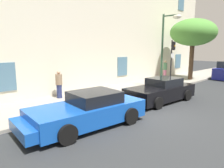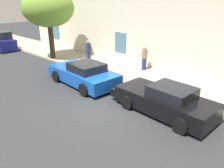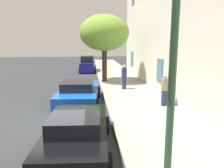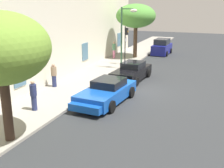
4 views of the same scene
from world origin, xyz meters
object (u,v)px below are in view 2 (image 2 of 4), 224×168
object	(u,v)px
sportscar_red_lead	(82,74)
hatchback_distant	(2,42)
pedestrian_admiring	(88,51)
tree_near_kerb	(48,8)
pedestrian_bystander	(144,58)
sportscar_yellow_flank	(161,100)

from	to	relation	value
sportscar_red_lead	hatchback_distant	size ratio (longest dim) A/B	1.43
pedestrian_admiring	tree_near_kerb	bearing A→B (deg)	-161.24
hatchback_distant	pedestrian_bystander	size ratio (longest dim) A/B	2.19
sportscar_red_lead	pedestrian_bystander	distance (m)	4.66
sportscar_yellow_flank	hatchback_distant	size ratio (longest dim) A/B	1.37
hatchback_distant	pedestrian_bystander	world-z (taller)	hatchback_distant
pedestrian_bystander	tree_near_kerb	bearing A→B (deg)	-161.39
sportscar_red_lead	sportscar_yellow_flank	world-z (taller)	sportscar_red_lead
sportscar_red_lead	pedestrian_bystander	size ratio (longest dim) A/B	3.13
sportscar_yellow_flank	tree_near_kerb	world-z (taller)	tree_near_kerb
tree_near_kerb	pedestrian_admiring	distance (m)	4.62
sportscar_yellow_flank	pedestrian_admiring	size ratio (longest dim) A/B	2.93
pedestrian_admiring	pedestrian_bystander	distance (m)	4.45
tree_near_kerb	pedestrian_bystander	world-z (taller)	tree_near_kerb
hatchback_distant	tree_near_kerb	world-z (taller)	tree_near_kerb
sportscar_yellow_flank	pedestrian_bystander	world-z (taller)	pedestrian_bystander
sportscar_yellow_flank	pedestrian_bystander	xyz separation A→B (m)	(-3.99, 4.29, 0.38)
sportscar_yellow_flank	tree_near_kerb	size ratio (longest dim) A/B	0.92
pedestrian_admiring	pedestrian_bystander	bearing A→B (deg)	18.49
sportscar_yellow_flank	tree_near_kerb	xyz separation A→B (m)	(-11.48, 1.77, 3.48)
sportscar_yellow_flank	pedestrian_bystander	size ratio (longest dim) A/B	3.00
pedestrian_admiring	sportscar_red_lead	bearing A→B (deg)	-46.97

